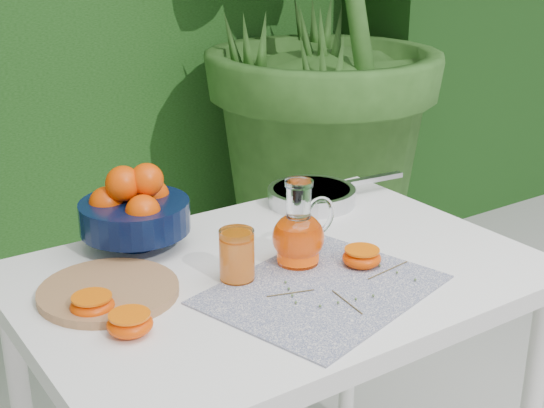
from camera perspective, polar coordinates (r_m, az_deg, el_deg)
potted_plant_right at (r=2.99m, az=1.70°, el=14.17°), size 2.95×2.95×2.12m
white_table at (r=1.53m, az=0.42°, el=-7.64°), size 1.00×0.70×0.75m
placemat at (r=1.41m, az=3.81°, el=-6.43°), size 0.48×0.42×0.00m
cutting_board at (r=1.42m, az=-12.20°, el=-6.43°), size 0.31×0.31×0.02m
fruit_bowl at (r=1.59m, az=-10.35°, el=-0.38°), size 0.25×0.25×0.18m
juice_pitcher at (r=1.49m, az=2.05°, el=-2.31°), size 0.15×0.11×0.17m
juice_tumbler at (r=1.43m, az=-2.66°, el=-3.93°), size 0.08×0.08×0.10m
saute_pan at (r=1.83m, az=3.09°, el=0.69°), size 0.38×0.23×0.04m
orange_halves at (r=1.37m, az=-5.20°, el=-6.71°), size 0.60×0.19×0.04m
thyme_sprigs at (r=1.42m, az=5.51°, el=-6.21°), size 0.32×0.18×0.01m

